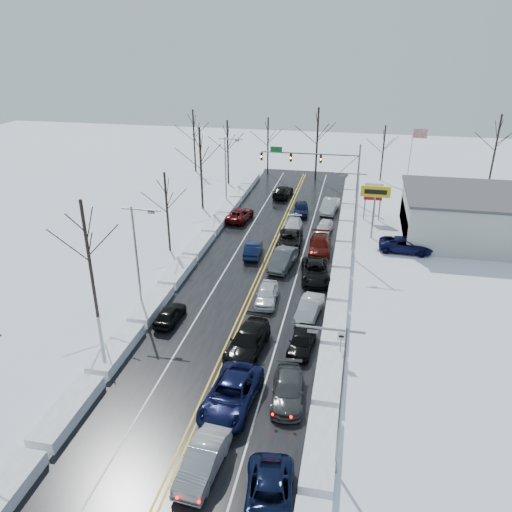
% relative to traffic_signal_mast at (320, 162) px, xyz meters
% --- Properties ---
extents(ground, '(160.00, 160.00, 0.00)m').
position_rel_traffic_signal_mast_xyz_m(ground, '(-3.45, -27.99, -5.48)').
color(ground, white).
rests_on(ground, ground).
extents(road_surface, '(14.00, 84.00, 0.01)m').
position_rel_traffic_signal_mast_xyz_m(road_surface, '(-3.45, -25.99, -5.47)').
color(road_surface, black).
rests_on(road_surface, ground).
extents(snow_bank_left, '(1.75, 72.00, 0.81)m').
position_rel_traffic_signal_mast_xyz_m(snow_bank_left, '(-11.05, -25.99, -5.48)').
color(snow_bank_left, white).
rests_on(snow_bank_left, ground).
extents(snow_bank_right, '(1.75, 72.00, 0.81)m').
position_rel_traffic_signal_mast_xyz_m(snow_bank_right, '(4.15, -25.99, -5.48)').
color(snow_bank_right, white).
rests_on(snow_bank_right, ground).
extents(traffic_signal_mast, '(13.28, 0.39, 8.00)m').
position_rel_traffic_signal_mast_xyz_m(traffic_signal_mast, '(0.00, 0.00, 0.00)').
color(traffic_signal_mast, slate).
rests_on(traffic_signal_mast, ground).
extents(tires_plus_sign, '(3.20, 0.34, 6.00)m').
position_rel_traffic_signal_mast_xyz_m(tires_plus_sign, '(7.05, -12.00, -0.49)').
color(tires_plus_sign, slate).
rests_on(tires_plus_sign, ground).
extents(used_vehicles_sign, '(2.20, 0.22, 4.65)m').
position_rel_traffic_signal_mast_xyz_m(used_vehicles_sign, '(7.05, -5.99, -2.16)').
color(used_vehicles_sign, slate).
rests_on(used_vehicles_sign, ground).
extents(speed_limit_sign, '(0.55, 0.09, 2.35)m').
position_rel_traffic_signal_mast_xyz_m(speed_limit_sign, '(4.75, -35.99, -3.84)').
color(speed_limit_sign, slate).
rests_on(speed_limit_sign, ground).
extents(flagpole, '(1.87, 1.20, 10.00)m').
position_rel_traffic_signal_mast_xyz_m(flagpole, '(11.72, 2.01, 0.45)').
color(flagpole, silver).
rests_on(flagpole, ground).
extents(dealership_building, '(20.40, 12.40, 5.30)m').
position_rel_traffic_signal_mast_xyz_m(dealership_building, '(20.53, -9.99, -2.82)').
color(dealership_building, '#ACACA7').
rests_on(dealership_building, ground).
extents(streetlight_se, '(3.20, 0.25, 9.00)m').
position_rel_traffic_signal_mast_xyz_m(streetlight_se, '(4.85, -45.99, -0.17)').
color(streetlight_se, slate).
rests_on(streetlight_se, ground).
extents(streetlight_ne, '(3.20, 0.25, 9.00)m').
position_rel_traffic_signal_mast_xyz_m(streetlight_ne, '(4.85, -17.99, -0.17)').
color(streetlight_ne, slate).
rests_on(streetlight_ne, ground).
extents(streetlight_sw, '(3.20, 0.25, 9.00)m').
position_rel_traffic_signal_mast_xyz_m(streetlight_sw, '(-11.74, -31.99, -0.17)').
color(streetlight_sw, slate).
rests_on(streetlight_sw, ground).
extents(streetlight_nw, '(3.20, 0.25, 9.00)m').
position_rel_traffic_signal_mast_xyz_m(streetlight_nw, '(-11.74, -3.99, -0.17)').
color(streetlight_nw, slate).
rests_on(streetlight_nw, ground).
extents(tree_left_b, '(4.00, 4.00, 10.00)m').
position_rel_traffic_signal_mast_xyz_m(tree_left_b, '(-14.95, -33.99, 1.51)').
color(tree_left_b, '#2D231C').
rests_on(tree_left_b, ground).
extents(tree_left_c, '(3.40, 3.40, 8.50)m').
position_rel_traffic_signal_mast_xyz_m(tree_left_c, '(-13.95, -19.99, 0.46)').
color(tree_left_c, '#2D231C').
rests_on(tree_left_c, ground).
extents(tree_left_d, '(4.20, 4.20, 10.50)m').
position_rel_traffic_signal_mast_xyz_m(tree_left_d, '(-14.65, -5.99, 1.86)').
color(tree_left_d, '#2D231C').
rests_on(tree_left_d, ground).
extents(tree_left_e, '(3.80, 3.80, 9.50)m').
position_rel_traffic_signal_mast_xyz_m(tree_left_e, '(-14.25, 6.01, 1.16)').
color(tree_left_e, '#2D231C').
rests_on(tree_left_e, ground).
extents(tree_far_a, '(4.00, 4.00, 10.00)m').
position_rel_traffic_signal_mast_xyz_m(tree_far_a, '(-21.45, 12.01, 1.51)').
color(tree_far_a, '#2D231C').
rests_on(tree_far_a, ground).
extents(tree_far_b, '(3.60, 3.60, 9.00)m').
position_rel_traffic_signal_mast_xyz_m(tree_far_b, '(-9.45, 13.01, 0.81)').
color(tree_far_b, '#2D231C').
rests_on(tree_far_b, ground).
extents(tree_far_c, '(4.40, 4.40, 11.00)m').
position_rel_traffic_signal_mast_xyz_m(tree_far_c, '(-1.45, 11.01, 2.21)').
color(tree_far_c, '#2D231C').
rests_on(tree_far_c, ground).
extents(tree_far_d, '(3.40, 3.40, 8.50)m').
position_rel_traffic_signal_mast_xyz_m(tree_far_d, '(8.55, 12.51, 0.46)').
color(tree_far_d, '#2D231C').
rests_on(tree_far_d, ground).
extents(tree_far_e, '(4.20, 4.20, 10.50)m').
position_rel_traffic_signal_mast_xyz_m(tree_far_e, '(24.55, 13.01, 1.86)').
color(tree_far_e, '#2D231C').
rests_on(tree_far_e, ground).
extents(queued_car_1, '(2.07, 4.86, 1.56)m').
position_rel_traffic_signal_mast_xyz_m(queued_car_1, '(-1.81, -47.37, -5.48)').
color(queued_car_1, '#9A9CA1').
rests_on(queued_car_1, ground).
extents(queued_car_2, '(3.31, 6.38, 1.72)m').
position_rel_traffic_signal_mast_xyz_m(queued_car_2, '(-1.61, -42.11, -5.48)').
color(queued_car_2, black).
rests_on(queued_car_2, ground).
extents(queued_car_3, '(2.89, 5.90, 1.65)m').
position_rel_traffic_signal_mast_xyz_m(queued_car_3, '(-1.88, -36.15, -5.48)').
color(queued_car_3, black).
rests_on(queued_car_3, ground).
extents(queued_car_4, '(1.96, 4.41, 1.48)m').
position_rel_traffic_signal_mast_xyz_m(queued_car_4, '(-1.83, -28.79, -5.48)').
color(queued_car_4, white).
rests_on(queued_car_4, ground).
extents(queued_car_5, '(2.49, 5.37, 1.71)m').
position_rel_traffic_signal_mast_xyz_m(queued_car_5, '(-1.56, -21.64, -5.48)').
color(queued_car_5, '#45484B').
rests_on(queued_car_5, ground).
extents(queued_car_6, '(2.77, 5.63, 1.54)m').
position_rel_traffic_signal_mast_xyz_m(queued_car_6, '(-1.64, -16.34, -5.48)').
color(queued_car_6, black).
rests_on(queued_car_6, ground).
extents(queued_car_7, '(2.17, 4.90, 1.40)m').
position_rel_traffic_signal_mast_xyz_m(queued_car_7, '(-1.85, -12.06, -5.48)').
color(queued_car_7, white).
rests_on(queued_car_7, ground).
extents(queued_car_8, '(2.19, 4.59, 1.52)m').
position_rel_traffic_signal_mast_xyz_m(queued_car_8, '(-1.68, -5.79, -5.48)').
color(queued_car_8, black).
rests_on(queued_car_8, ground).
extents(queued_car_10, '(3.06, 5.51, 1.46)m').
position_rel_traffic_signal_mast_xyz_m(queued_car_10, '(1.99, -48.88, -5.48)').
color(queued_car_10, black).
rests_on(queued_car_10, ground).
extents(queued_car_11, '(2.43, 5.04, 1.41)m').
position_rel_traffic_signal_mast_xyz_m(queued_car_11, '(1.72, -40.77, -5.48)').
color(queued_car_11, '#3C3E41').
rests_on(queued_car_11, ground).
extents(queued_car_12, '(2.05, 4.31, 1.42)m').
position_rel_traffic_signal_mast_xyz_m(queued_car_12, '(1.95, -35.22, -5.48)').
color(queued_car_12, black).
rests_on(queued_car_12, ground).
extents(queued_car_13, '(2.13, 4.62, 1.47)m').
position_rel_traffic_signal_mast_xyz_m(queued_car_13, '(1.99, -30.39, -5.48)').
color(queued_car_13, '#A9ACB1').
rests_on(queued_car_13, ground).
extents(queued_car_14, '(3.27, 5.90, 1.56)m').
position_rel_traffic_signal_mast_xyz_m(queued_car_14, '(1.82, -23.56, -5.48)').
color(queued_car_14, black).
rests_on(queued_car_14, ground).
extents(queued_car_15, '(2.50, 5.62, 1.60)m').
position_rel_traffic_signal_mast_xyz_m(queued_car_15, '(1.69, -17.32, -5.48)').
color(queued_car_15, '#440D09').
rests_on(queued_car_15, ground).
extents(queued_car_16, '(2.03, 4.19, 1.38)m').
position_rel_traffic_signal_mast_xyz_m(queued_car_16, '(1.70, -11.57, -5.48)').
color(queued_car_16, white).
rests_on(queued_car_16, ground).
extents(queued_car_17, '(2.36, 5.30, 1.69)m').
position_rel_traffic_signal_mast_xyz_m(queued_car_17, '(1.82, -4.17, -5.48)').
color(queued_car_17, '#B9B9BB').
rests_on(queued_car_17, ground).
extents(oncoming_car_0, '(1.85, 4.48, 1.44)m').
position_rel_traffic_signal_mast_xyz_m(oncoming_car_0, '(-5.01, -19.53, -5.48)').
color(oncoming_car_0, '#0B1433').
rests_on(oncoming_car_0, ground).
extents(oncoming_car_1, '(2.92, 5.42, 1.45)m').
position_rel_traffic_signal_mast_xyz_m(oncoming_car_1, '(-8.81, -9.39, -5.48)').
color(oncoming_car_1, '#4B0A0C').
rests_on(oncoming_car_1, ground).
extents(oncoming_car_2, '(2.56, 5.46, 1.54)m').
position_rel_traffic_signal_mast_xyz_m(oncoming_car_2, '(-5.10, 1.16, -5.48)').
color(oncoming_car_2, black).
rests_on(oncoming_car_2, ground).
extents(oncoming_car_3, '(1.77, 4.01, 1.34)m').
position_rel_traffic_signal_mast_xyz_m(oncoming_car_3, '(-8.86, -33.51, -5.48)').
color(oncoming_car_3, black).
rests_on(oncoming_car_3, ground).
extents(parked_car_0, '(5.72, 2.89, 1.55)m').
position_rel_traffic_signal_mast_xyz_m(parked_car_0, '(10.57, -15.31, -5.48)').
color(parked_car_0, black).
rests_on(parked_car_0, ground).
extents(parked_car_1, '(2.27, 5.26, 1.51)m').
position_rel_traffic_signal_mast_xyz_m(parked_car_1, '(13.69, -13.05, -5.48)').
color(parked_car_1, '#A3A7AB').
rests_on(parked_car_1, ground).
extents(parked_car_2, '(2.26, 4.68, 1.54)m').
position_rel_traffic_signal_mast_xyz_m(parked_car_2, '(11.63, -6.10, -5.48)').
color(parked_car_2, '#46484B').
rests_on(parked_car_2, ground).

